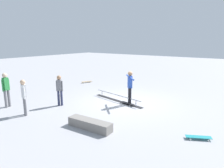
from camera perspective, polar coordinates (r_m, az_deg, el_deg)
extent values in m
plane|color=#9E9EA3|center=(10.26, 3.69, -5.36)|extent=(60.00, 60.00, 0.00)
cube|color=black|center=(10.55, 1.59, -4.80)|extent=(3.27, 0.86, 0.01)
cylinder|color=#B7B7BC|center=(9.70, 6.84, -5.51)|extent=(0.04, 0.04, 0.32)
cylinder|color=#B7B7BC|center=(11.39, -2.84, -2.71)|extent=(0.04, 0.04, 0.32)
cylinder|color=#B7B7BC|center=(10.46, 1.60, -3.18)|extent=(3.08, 0.64, 0.05)
cube|color=gray|center=(7.38, -6.33, -11.35)|extent=(1.75, 0.53, 0.33)
cylinder|color=black|center=(9.85, 5.17, -3.60)|extent=(0.17, 0.17, 0.84)
cylinder|color=black|center=(10.01, 4.95, -3.34)|extent=(0.17, 0.17, 0.84)
cube|color=#2D51B7|center=(9.76, 5.14, 0.58)|extent=(0.29, 0.29, 0.59)
sphere|color=#A87A56|center=(9.68, 5.19, 2.96)|extent=(0.23, 0.23, 0.23)
cylinder|color=#2D51B7|center=(9.34, 5.73, 1.45)|extent=(0.45, 0.45, 0.08)
cylinder|color=#2D51B7|center=(10.09, 4.64, 2.29)|extent=(0.45, 0.45, 0.08)
cube|color=black|center=(9.94, 4.38, -5.47)|extent=(0.82, 0.35, 0.02)
cylinder|color=white|center=(9.87, 6.00, -5.97)|extent=(0.06, 0.04, 0.05)
cylinder|color=white|center=(9.71, 5.10, -6.27)|extent=(0.06, 0.04, 0.05)
cylinder|color=white|center=(10.22, 3.69, -5.28)|extent=(0.06, 0.04, 0.05)
cylinder|color=white|center=(10.06, 2.78, -5.56)|extent=(0.06, 0.04, 0.05)
cylinder|color=#2D3351|center=(10.04, -14.18, -3.89)|extent=(0.15, 0.15, 0.75)
cylinder|color=#2D3351|center=(10.08, -14.99, -3.85)|extent=(0.15, 0.15, 0.75)
cube|color=slate|center=(9.90, -14.79, -0.29)|extent=(0.26, 0.25, 0.53)
sphere|color=#A87A56|center=(9.83, -14.91, 1.80)|extent=(0.20, 0.20, 0.20)
cylinder|color=slate|center=(9.87, -14.05, -0.58)|extent=(0.09, 0.09, 0.50)
cylinder|color=slate|center=(9.96, -15.49, -0.55)|extent=(0.09, 0.09, 0.50)
cylinder|color=slate|center=(10.77, -27.33, -3.59)|extent=(0.13, 0.13, 0.83)
cylinder|color=slate|center=(10.69, -28.07, -3.78)|extent=(0.13, 0.13, 0.83)
cube|color=#2D8C42|center=(10.57, -28.09, 0.03)|extent=(0.21, 0.23, 0.59)
sphere|color=beige|center=(10.51, -28.32, 2.20)|extent=(0.23, 0.23, 0.23)
cylinder|color=#2D8C42|center=(10.66, -27.39, -0.10)|extent=(0.08, 0.08, 0.56)
cylinder|color=#2D8C42|center=(10.51, -28.73, -0.40)|extent=(0.08, 0.08, 0.56)
cylinder|color=slate|center=(9.34, -23.61, -5.71)|extent=(0.15, 0.15, 0.78)
cylinder|color=slate|center=(9.20, -23.52, -5.99)|extent=(0.15, 0.15, 0.78)
cube|color=white|center=(9.09, -23.93, -1.86)|extent=(0.26, 0.25, 0.55)
sphere|color=tan|center=(9.02, -24.14, 0.49)|extent=(0.21, 0.21, 0.21)
cylinder|color=white|center=(9.24, -23.98, -1.97)|extent=(0.10, 0.10, 0.52)
cylinder|color=white|center=(8.97, -23.82, -2.36)|extent=(0.10, 0.10, 0.52)
cube|color=tan|center=(15.12, -7.22, 0.70)|extent=(0.50, 0.81, 0.02)
cylinder|color=white|center=(14.93, -7.99, 0.32)|extent=(0.05, 0.06, 0.05)
cylinder|color=white|center=(15.13, -8.33, 0.47)|extent=(0.05, 0.06, 0.05)
cylinder|color=white|center=(15.14, -6.10, 0.54)|extent=(0.05, 0.06, 0.05)
cylinder|color=white|center=(15.35, -6.46, 0.69)|extent=(0.05, 0.06, 0.05)
cube|color=teal|center=(7.22, 23.46, -13.68)|extent=(0.80, 0.55, 0.02)
cylinder|color=white|center=(7.07, 21.47, -14.54)|extent=(0.06, 0.05, 0.05)
cylinder|color=white|center=(7.27, 21.06, -13.73)|extent=(0.06, 0.05, 0.05)
cylinder|color=white|center=(7.22, 25.81, -14.37)|extent=(0.06, 0.05, 0.05)
cylinder|color=white|center=(7.42, 25.27, -13.59)|extent=(0.06, 0.05, 0.05)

